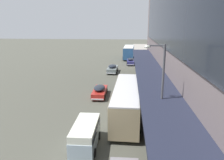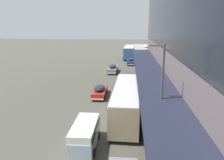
{
  "view_description": "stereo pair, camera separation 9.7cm",
  "coord_description": "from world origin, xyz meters",
  "px_view_note": "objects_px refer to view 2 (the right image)",
  "views": [
    {
      "loc": [
        3.92,
        -9.05,
        9.42
      ],
      "look_at": [
        1.83,
        18.48,
        2.14
      ],
      "focal_mm": 35.0,
      "sensor_mm": 36.0,
      "label": 1
    },
    {
      "loc": [
        4.02,
        -9.04,
        9.42
      ],
      "look_at": [
        1.83,
        18.48,
        2.14
      ],
      "focal_mm": 35.0,
      "sensor_mm": 36.0,
      "label": 2
    }
  ],
  "objects_px": {
    "transit_bus_kerbside_rear": "(129,52)",
    "pedestrian_at_kerb": "(156,119)",
    "sedan_lead_near": "(131,61)",
    "sedan_oncoming_rear": "(113,69)",
    "vw_van": "(85,133)",
    "sedan_trailing_mid": "(100,91)",
    "sedan_far_back": "(126,80)",
    "street_lamp": "(160,91)",
    "transit_bus_kerbside_front": "(126,100)"
  },
  "relations": [
    {
      "from": "transit_bus_kerbside_front",
      "to": "street_lamp",
      "type": "xyz_separation_m",
      "value": [
        2.43,
        -5.71,
        2.81
      ]
    },
    {
      "from": "sedan_trailing_mid",
      "to": "transit_bus_kerbside_front",
      "type": "bearing_deg",
      "value": -60.06
    },
    {
      "from": "vw_van",
      "to": "pedestrian_at_kerb",
      "type": "distance_m",
      "value": 6.48
    },
    {
      "from": "sedan_oncoming_rear",
      "to": "sedan_trailing_mid",
      "type": "distance_m",
      "value": 14.28
    },
    {
      "from": "sedan_lead_near",
      "to": "sedan_trailing_mid",
      "type": "height_order",
      "value": "sedan_lead_near"
    },
    {
      "from": "sedan_far_back",
      "to": "sedan_lead_near",
      "type": "bearing_deg",
      "value": 87.17
    },
    {
      "from": "vw_van",
      "to": "pedestrian_at_kerb",
      "type": "height_order",
      "value": "pedestrian_at_kerb"
    },
    {
      "from": "transit_bus_kerbside_rear",
      "to": "sedan_trailing_mid",
      "type": "distance_m",
      "value": 31.83
    },
    {
      "from": "transit_bus_kerbside_front",
      "to": "sedan_lead_near",
      "type": "bearing_deg",
      "value": 88.81
    },
    {
      "from": "transit_bus_kerbside_front",
      "to": "transit_bus_kerbside_rear",
      "type": "bearing_deg",
      "value": 89.73
    },
    {
      "from": "sedan_trailing_mid",
      "to": "street_lamp",
      "type": "xyz_separation_m",
      "value": [
        6.01,
        -11.92,
        3.91
      ]
    },
    {
      "from": "sedan_lead_near",
      "to": "vw_van",
      "type": "height_order",
      "value": "vw_van"
    },
    {
      "from": "sedan_trailing_mid",
      "to": "pedestrian_at_kerb",
      "type": "xyz_separation_m",
      "value": [
        6.27,
        -9.06,
        0.43
      ]
    },
    {
      "from": "transit_bus_kerbside_rear",
      "to": "street_lamp",
      "type": "bearing_deg",
      "value": -87.03
    },
    {
      "from": "sedan_lead_near",
      "to": "sedan_far_back",
      "type": "height_order",
      "value": "sedan_lead_near"
    },
    {
      "from": "street_lamp",
      "to": "vw_van",
      "type": "bearing_deg",
      "value": -179.25
    },
    {
      "from": "sedan_lead_near",
      "to": "sedan_oncoming_rear",
      "type": "xyz_separation_m",
      "value": [
        -3.55,
        -8.76,
        0.0
      ]
    },
    {
      "from": "sedan_lead_near",
      "to": "pedestrian_at_kerb",
      "type": "bearing_deg",
      "value": -86.28
    },
    {
      "from": "sedan_lead_near",
      "to": "transit_bus_kerbside_rear",
      "type": "bearing_deg",
      "value": 92.87
    },
    {
      "from": "sedan_trailing_mid",
      "to": "sedan_lead_near",
      "type": "bearing_deg",
      "value": 79.7
    },
    {
      "from": "sedan_lead_near",
      "to": "pedestrian_at_kerb",
      "type": "xyz_separation_m",
      "value": [
        2.09,
        -32.08,
        0.39
      ]
    },
    {
      "from": "transit_bus_kerbside_rear",
      "to": "street_lamp",
      "type": "distance_m",
      "value": 43.65
    },
    {
      "from": "sedan_lead_near",
      "to": "street_lamp",
      "type": "bearing_deg",
      "value": -87.01
    },
    {
      "from": "sedan_far_back",
      "to": "pedestrian_at_kerb",
      "type": "height_order",
      "value": "pedestrian_at_kerb"
    },
    {
      "from": "sedan_far_back",
      "to": "vw_van",
      "type": "xyz_separation_m",
      "value": [
        -2.85,
        -18.06,
        0.32
      ]
    },
    {
      "from": "sedan_oncoming_rear",
      "to": "transit_bus_kerbside_front",
      "type": "bearing_deg",
      "value": -81.83
    },
    {
      "from": "transit_bus_kerbside_rear",
      "to": "pedestrian_at_kerb",
      "type": "relative_size",
      "value": 5.16
    },
    {
      "from": "pedestrian_at_kerb",
      "to": "sedan_lead_near",
      "type": "bearing_deg",
      "value": 93.72
    },
    {
      "from": "sedan_lead_near",
      "to": "pedestrian_at_kerb",
      "type": "distance_m",
      "value": 32.15
    },
    {
      "from": "pedestrian_at_kerb",
      "to": "street_lamp",
      "type": "height_order",
      "value": "street_lamp"
    },
    {
      "from": "transit_bus_kerbside_front",
      "to": "pedestrian_at_kerb",
      "type": "bearing_deg",
      "value": -46.62
    },
    {
      "from": "sedan_oncoming_rear",
      "to": "pedestrian_at_kerb",
      "type": "xyz_separation_m",
      "value": [
        5.63,
        -23.32,
        0.38
      ]
    },
    {
      "from": "sedan_oncoming_rear",
      "to": "sedan_trailing_mid",
      "type": "bearing_deg",
      "value": -92.56
    },
    {
      "from": "transit_bus_kerbside_rear",
      "to": "sedan_far_back",
      "type": "bearing_deg",
      "value": -90.91
    },
    {
      "from": "sedan_lead_near",
      "to": "street_lamp",
      "type": "height_order",
      "value": "street_lamp"
    },
    {
      "from": "sedan_oncoming_rear",
      "to": "sedan_lead_near",
      "type": "bearing_deg",
      "value": 67.95
    },
    {
      "from": "transit_bus_kerbside_rear",
      "to": "sedan_lead_near",
      "type": "xyz_separation_m",
      "value": [
        0.43,
        -8.56,
        -1.1
      ]
    },
    {
      "from": "transit_bus_kerbside_front",
      "to": "sedan_lead_near",
      "type": "xyz_separation_m",
      "value": [
        0.61,
        29.23,
        -1.06
      ]
    },
    {
      "from": "transit_bus_kerbside_front",
      "to": "street_lamp",
      "type": "distance_m",
      "value": 6.82
    },
    {
      "from": "sedan_far_back",
      "to": "street_lamp",
      "type": "height_order",
      "value": "street_lamp"
    },
    {
      "from": "sedan_far_back",
      "to": "street_lamp",
      "type": "xyz_separation_m",
      "value": [
        2.66,
        -17.99,
        3.88
      ]
    },
    {
      "from": "sedan_oncoming_rear",
      "to": "vw_van",
      "type": "height_order",
      "value": "vw_van"
    },
    {
      "from": "pedestrian_at_kerb",
      "to": "street_lamp",
      "type": "relative_size",
      "value": 0.24
    },
    {
      "from": "transit_bus_kerbside_rear",
      "to": "pedestrian_at_kerb",
      "type": "xyz_separation_m",
      "value": [
        2.52,
        -40.64,
        -0.71
      ]
    },
    {
      "from": "transit_bus_kerbside_rear",
      "to": "sedan_trailing_mid",
      "type": "height_order",
      "value": "transit_bus_kerbside_rear"
    },
    {
      "from": "sedan_far_back",
      "to": "vw_van",
      "type": "height_order",
      "value": "vw_van"
    },
    {
      "from": "sedan_oncoming_rear",
      "to": "vw_van",
      "type": "distance_m",
      "value": 26.26
    },
    {
      "from": "vw_van",
      "to": "street_lamp",
      "type": "bearing_deg",
      "value": 0.75
    },
    {
      "from": "transit_bus_kerbside_front",
      "to": "transit_bus_kerbside_rear",
      "type": "distance_m",
      "value": 37.79
    },
    {
      "from": "transit_bus_kerbside_front",
      "to": "sedan_trailing_mid",
      "type": "relative_size",
      "value": 2.37
    }
  ]
}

